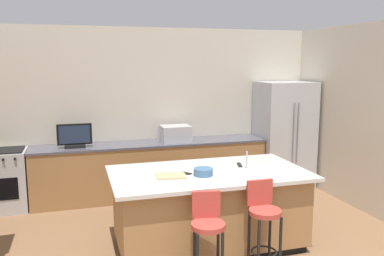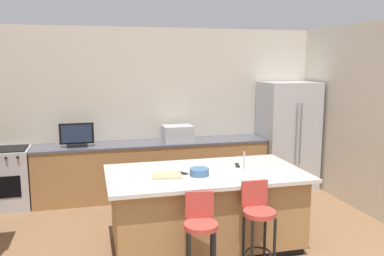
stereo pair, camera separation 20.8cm
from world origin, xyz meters
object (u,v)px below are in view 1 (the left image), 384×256
at_px(bar_stool_left, 208,232).
at_px(bar_stool_right, 264,219).
at_px(range_oven, 3,180).
at_px(cell_phone, 186,173).
at_px(microwave, 176,134).
at_px(tv_remote, 239,165).
at_px(cutting_board, 171,176).
at_px(tv_monitor, 75,137).
at_px(fruit_bowl, 203,172).
at_px(refrigerator, 284,134).
at_px(kitchen_island, 208,208).

bearing_deg(bar_stool_left, bar_stool_right, 15.59).
height_order(range_oven, cell_phone, cell_phone).
bearing_deg(microwave, bar_stool_left, -97.80).
height_order(range_oven, tv_remote, tv_remote).
relative_size(range_oven, cutting_board, 2.77).
relative_size(microwave, cutting_board, 1.42).
height_order(tv_monitor, fruit_bowl, tv_monitor).
height_order(range_oven, bar_stool_left, bar_stool_left).
height_order(microwave, tv_monitor, tv_monitor).
bearing_deg(fruit_bowl, tv_monitor, 123.81).
distance_m(tv_monitor, tv_remote, 2.70).
bearing_deg(cell_phone, tv_remote, -22.43).
distance_m(microwave, fruit_bowl, 2.17).
relative_size(range_oven, fruit_bowl, 4.18).
bearing_deg(bar_stool_left, cutting_board, 114.18).
bearing_deg(cutting_board, bar_stool_right, -40.09).
xyz_separation_m(refrigerator, tv_remote, (-1.63, -1.79, 0.00)).
height_order(refrigerator, microwave, refrigerator).
xyz_separation_m(tv_monitor, bar_stool_left, (1.23, -2.82, -0.52)).
bearing_deg(range_oven, bar_stool_right, -43.53).
height_order(tv_monitor, tv_remote, tv_monitor).
distance_m(bar_stool_left, cutting_board, 0.87).
relative_size(range_oven, microwave, 1.95).
bearing_deg(cutting_board, microwave, 74.46).
bearing_deg(fruit_bowl, kitchen_island, 51.37).
height_order(fruit_bowl, cell_phone, fruit_bowl).
distance_m(refrigerator, fruit_bowl, 3.04).
height_order(refrigerator, cell_phone, refrigerator).
distance_m(cell_phone, tv_remote, 0.77).
height_order(bar_stool_right, tv_remote, bar_stool_right).
relative_size(bar_stool_left, cell_phone, 6.34).
height_order(cell_phone, cutting_board, cutting_board).
bearing_deg(microwave, cutting_board, -105.54).
distance_m(tv_monitor, cell_phone, 2.33).
height_order(tv_monitor, bar_stool_right, tv_monitor).
relative_size(bar_stool_left, bar_stool_right, 0.95).
height_order(bar_stool_left, cutting_board, cutting_board).
bearing_deg(fruit_bowl, refrigerator, 43.44).
xyz_separation_m(microwave, tv_remote, (0.37, -1.87, -0.10)).
relative_size(fruit_bowl, cell_phone, 1.49).
height_order(bar_stool_left, bar_stool_right, bar_stool_right).
bearing_deg(microwave, bar_stool_right, -84.92).
relative_size(refrigerator, bar_stool_left, 1.99).
height_order(bar_stool_left, fruit_bowl, fruit_bowl).
bearing_deg(microwave, range_oven, -179.98).
bearing_deg(kitchen_island, bar_stool_left, -109.22).
xyz_separation_m(range_oven, fruit_bowl, (2.49, -2.16, 0.51)).
bearing_deg(range_oven, tv_remote, -31.27).
distance_m(fruit_bowl, cutting_board, 0.38).
bearing_deg(bar_stool_right, kitchen_island, 114.66).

